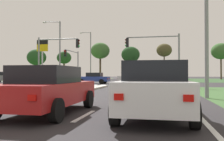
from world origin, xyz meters
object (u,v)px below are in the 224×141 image
at_px(treeline_fifth, 164,50).
at_px(traffic_signal_near_left, 54,52).
at_px(car_red_near, 48,89).
at_px(traffic_signal_far_left, 73,60).
at_px(treeline_sixth, 221,51).
at_px(car_silver_fifth, 135,78).
at_px(car_black_seventh, 52,78).
at_px(street_lamp_third, 90,54).
at_px(pedestrian_at_median, 126,75).
at_px(street_lamp_near, 208,9).
at_px(treeline_third, 100,51).
at_px(car_blue_sixth, 94,78).
at_px(fuel_price_totem, 42,51).
at_px(car_grey_second, 4,77).
at_px(street_lamp_second, 58,48).
at_px(treeline_second, 64,58).
at_px(car_white_third, 155,89).
at_px(car_beige_fourth, 169,78).
at_px(treeline_fourth, 131,55).
at_px(treeline_near, 37,57).
at_px(traffic_signal_near_right, 158,50).

bearing_deg(treeline_fifth, traffic_signal_near_left, -107.87).
height_order(car_red_near, traffic_signal_far_left, traffic_signal_far_left).
distance_m(traffic_signal_far_left, treeline_sixth, 38.91).
xyz_separation_m(car_silver_fifth, treeline_sixth, (17.65, 33.00, 6.04)).
distance_m(car_black_seventh, treeline_fifth, 35.76).
bearing_deg(treeline_fifth, street_lamp_third, -132.00).
distance_m(traffic_signal_far_left, pedestrian_at_median, 9.11).
xyz_separation_m(street_lamp_near, treeline_third, (-17.15, 45.75, 2.54)).
relative_size(car_blue_sixth, treeline_sixth, 0.47).
bearing_deg(fuel_price_totem, car_grey_second, -136.63).
bearing_deg(fuel_price_totem, car_silver_fifth, -20.64).
distance_m(car_black_seventh, street_lamp_second, 4.65).
xyz_separation_m(traffic_signal_far_left, treeline_second, (-13.09, 28.02, 2.31)).
relative_size(street_lamp_third, treeline_sixth, 1.11).
bearing_deg(traffic_signal_near_left, street_lamp_near, -40.22).
bearing_deg(car_white_third, car_beige_fourth, 87.17).
relative_size(treeline_fourth, treeline_fifth, 0.87).
bearing_deg(traffic_signal_near_left, car_black_seventh, 116.47).
xyz_separation_m(car_red_near, fuel_price_totem, (-14.83, 28.30, 4.15)).
xyz_separation_m(car_silver_fifth, treeline_third, (-11.66, 29.14, 6.33)).
xyz_separation_m(traffic_signal_far_left, fuel_price_totem, (-5.03, -0.35, 1.35)).
xyz_separation_m(car_silver_fifth, fuel_price_totem, (-15.33, 5.77, 4.12)).
distance_m(fuel_price_totem, treeline_near, 29.39).
height_order(car_white_third, treeline_third, treeline_third).
bearing_deg(car_black_seventh, street_lamp_second, 49.52).
relative_size(pedestrian_at_median, fuel_price_totem, 0.25).
height_order(treeline_near, treeline_sixth, treeline_sixth).
xyz_separation_m(car_red_near, car_white_third, (3.37, -0.11, 0.04)).
relative_size(car_blue_sixth, fuel_price_totem, 0.62).
bearing_deg(fuel_price_totem, treeline_sixth, 39.54).
height_order(treeline_third, treeline_fifth, treeline_fifth).
height_order(car_beige_fourth, traffic_signal_far_left, traffic_signal_far_left).
bearing_deg(treeline_second, traffic_signal_near_left, -69.05).
relative_size(car_red_near, car_grey_second, 0.98).
distance_m(car_white_third, traffic_signal_near_right, 18.07).
bearing_deg(treeline_second, car_red_near, -68.01).
relative_size(pedestrian_at_median, treeline_fourth, 0.21).
distance_m(car_white_third, traffic_signal_near_left, 21.34).
relative_size(traffic_signal_far_left, treeline_near, 0.72).
bearing_deg(treeline_third, treeline_second, 156.89).
bearing_deg(treeline_second, traffic_signal_near_right, -56.07).
height_order(traffic_signal_far_left, pedestrian_at_median, traffic_signal_far_left).
height_order(car_beige_fourth, treeline_fifth, treeline_fifth).
relative_size(car_red_near, treeline_third, 0.49).
bearing_deg(street_lamp_third, fuel_price_totem, -110.26).
height_order(traffic_signal_far_left, treeline_sixth, treeline_sixth).
bearing_deg(treeline_second, treeline_fifth, 0.42).
bearing_deg(car_blue_sixth, treeline_third, 12.28).
relative_size(treeline_near, treeline_fifth, 0.88).
relative_size(car_red_near, car_silver_fifth, 1.08).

